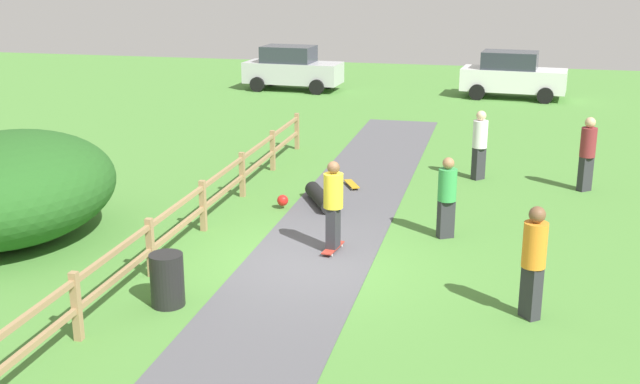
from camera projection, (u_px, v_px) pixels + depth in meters
ground_plane at (308, 263)px, 14.92m from camera, size 60.00×60.00×0.00m
asphalt_path at (308, 262)px, 14.91m from camera, size 2.40×28.00×0.02m
wooden_fence at (178, 219)px, 15.30m from camera, size 0.12×18.12×1.10m
bush_large at (9, 187)px, 15.91m from camera, size 4.06×4.87×2.20m
trash_bin at (167, 280)px, 12.96m from camera, size 0.56×0.56×0.90m
skater_riding at (333, 202)px, 15.17m from camera, size 0.43×0.82×1.82m
skater_fallen at (317, 198)px, 18.30m from camera, size 1.44×1.54×0.36m
skateboard_loose at (352, 184)px, 19.83m from camera, size 0.54×0.80×0.08m
bystander_green at (447, 194)px, 16.02m from camera, size 0.52×0.52×1.70m
bystander_maroon at (588, 150)px, 19.28m from camera, size 0.54×0.54×1.86m
bystander_white at (480, 142)px, 20.31m from camera, size 0.54×0.54×1.82m
bystander_orange at (534, 257)px, 12.33m from camera, size 0.53×0.53×1.87m
parked_car_silver at (292, 68)px, 34.47m from camera, size 4.29×2.19×1.92m
parked_car_white at (513, 75)px, 32.40m from camera, size 4.34×2.31×1.92m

